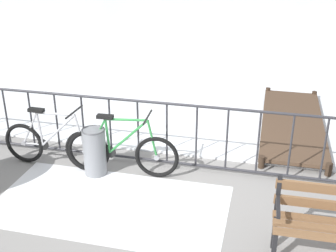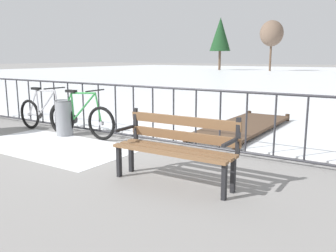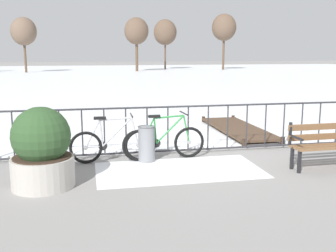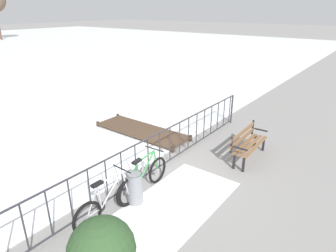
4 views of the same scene
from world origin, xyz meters
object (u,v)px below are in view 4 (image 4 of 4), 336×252
object	(u,v)px
bicycle_near_railing	(144,179)
park_bench	(247,142)
bicycle_second	(109,203)
trash_bin	(135,188)

from	to	relation	value
bicycle_near_railing	park_bench	distance (m)	3.24
bicycle_near_railing	bicycle_second	world-z (taller)	same
bicycle_near_railing	park_bench	size ratio (longest dim) A/B	1.06
bicycle_near_railing	trash_bin	bearing A→B (deg)	-168.39
bicycle_second	trash_bin	world-z (taller)	bicycle_second
bicycle_near_railing	bicycle_second	distance (m)	1.10
park_bench	bicycle_second	bearing A→B (deg)	163.95
bicycle_second	park_bench	bearing A→B (deg)	-16.05
trash_bin	bicycle_near_railing	bearing A→B (deg)	11.61
bicycle_near_railing	trash_bin	distance (m)	0.41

